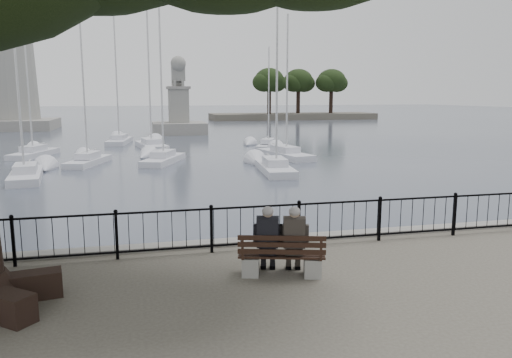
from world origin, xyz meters
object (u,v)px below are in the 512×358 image
object	(u,v)px
bench	(281,261)
person_right	(294,243)
person_left	(268,243)
lighthouse	(8,29)
lion_monument	(179,115)

from	to	relation	value
bench	person_right	size ratio (longest dim) A/B	1.25
person_left	person_right	xyz separation A→B (m)	(0.48, -0.14, 0.00)
person_right	lighthouse	size ratio (longest dim) A/B	0.05
bench	person_right	world-z (taller)	person_right
person_right	person_left	bearing A→B (deg)	164.25
person_right	lighthouse	distance (m)	64.84
bench	person_left	distance (m)	0.43
lighthouse	lion_monument	xyz separation A→B (m)	(20.00, -12.07, -10.38)
person_right	lighthouse	xyz separation A→B (m)	(-18.34, 61.22, 10.95)
lighthouse	lion_monument	world-z (taller)	lighthouse
person_left	lion_monument	world-z (taller)	lion_monument
bench	lighthouse	world-z (taller)	lighthouse
lighthouse	lion_monument	size ratio (longest dim) A/B	3.41
bench	person_left	xyz separation A→B (m)	(-0.23, 0.16, 0.33)
person_right	lion_monument	xyz separation A→B (m)	(1.66, 49.15, 0.57)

